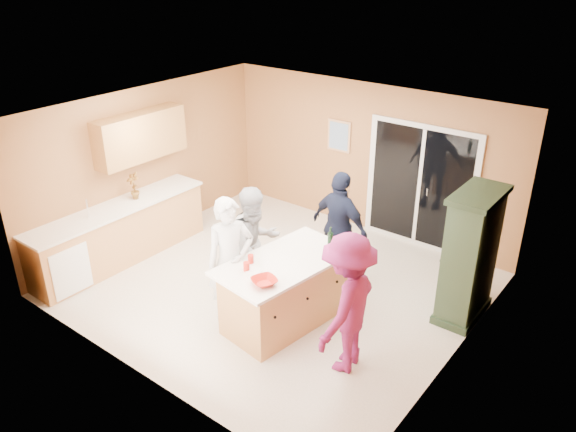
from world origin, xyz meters
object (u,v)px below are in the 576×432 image
Objects in this scene: kitchen_island at (284,294)px; woman_white at (231,261)px; woman_magenta at (347,304)px; woman_grey at (255,245)px; green_hutch at (470,257)px; woman_navy at (340,227)px.

kitchen_island is 0.83m from woman_white.
woman_white is (-0.63, -0.34, 0.43)m from kitchen_island.
woman_white is 1.00× the size of woman_magenta.
woman_magenta reaches higher than woman_grey.
green_hutch reaches higher than woman_magenta.
kitchen_island is 1.45m from woman_navy.
woman_navy is (-1.88, -0.24, -0.03)m from green_hutch.
woman_white is at bearing -141.22° from green_hutch.
woman_navy is at bearing -17.32° from woman_grey.
kitchen_island is 2.49m from green_hutch.
green_hutch is at bearing 152.25° from woman_magenta.
kitchen_island is 1.09× the size of woman_magenta.
green_hutch reaches higher than woman_white.
woman_grey is (-2.52, -1.41, -0.04)m from green_hutch.
woman_grey is 1.86m from woman_magenta.
woman_magenta is (1.73, 0.09, 0.00)m from woman_white.
kitchen_island is 1.09× the size of woman_white.
woman_white reaches higher than kitchen_island.
woman_grey is (-0.06, 0.56, -0.03)m from woman_white.
kitchen_island is at bearing -32.63° from woman_white.
green_hutch is at bearing -49.29° from woman_grey.
woman_magenta is at bearing -93.18° from woman_grey.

